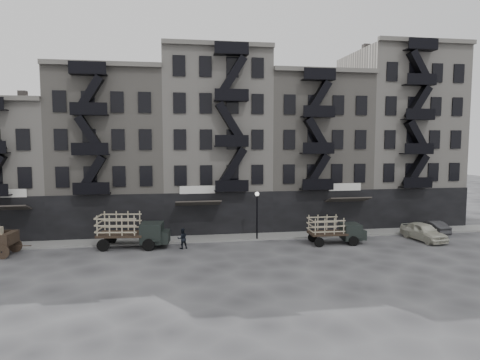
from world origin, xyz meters
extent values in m
plane|color=#38383A|center=(0.00, 0.00, 0.00)|extent=(140.00, 140.00, 0.00)
cube|color=slate|center=(0.00, 3.75, 0.07)|extent=(55.00, 2.50, 0.15)
cube|color=#AEA9A0|center=(-20.00, 10.00, 6.00)|extent=(10.00, 10.00, 12.00)
cube|color=#4C4744|center=(-17.50, 10.00, 12.60)|extent=(0.70, 0.70, 1.20)
cube|color=gray|center=(-10.00, 10.00, 7.50)|extent=(10.00, 10.00, 15.00)
cube|color=black|center=(-10.00, 5.05, 2.00)|extent=(10.00, 0.35, 4.00)
cube|color=#595651|center=(-10.00, 4.85, 15.20)|extent=(10.00, 0.50, 0.40)
cube|color=#4C4744|center=(-13.00, 10.00, 15.60)|extent=(0.70, 0.70, 1.20)
cube|color=#4C4744|center=(-7.50, 10.00, 15.60)|extent=(0.70, 0.70, 1.20)
cube|color=#AEA9A0|center=(0.00, 10.00, 8.50)|extent=(10.00, 10.00, 17.00)
cube|color=black|center=(0.00, 5.05, 2.00)|extent=(10.00, 0.35, 4.00)
cube|color=#595651|center=(0.00, 4.85, 17.20)|extent=(10.00, 0.50, 0.40)
cube|color=#4C4744|center=(-3.00, 10.00, 17.60)|extent=(0.70, 0.70, 1.20)
cube|color=#4C4744|center=(2.50, 10.00, 17.60)|extent=(0.70, 0.70, 1.20)
cube|color=gray|center=(10.00, 10.00, 7.50)|extent=(10.00, 10.00, 15.00)
cube|color=black|center=(10.00, 5.05, 2.00)|extent=(10.00, 0.35, 4.00)
cube|color=#595651|center=(10.00, 4.85, 15.20)|extent=(10.00, 0.50, 0.40)
cube|color=#4C4744|center=(7.00, 10.00, 15.60)|extent=(0.70, 0.70, 1.20)
cube|color=#4C4744|center=(12.50, 10.00, 15.60)|extent=(0.70, 0.70, 1.20)
cube|color=#AEA9A0|center=(20.00, 10.00, 9.00)|extent=(10.00, 10.00, 18.00)
cube|color=black|center=(20.00, 5.05, 2.00)|extent=(10.00, 0.35, 4.00)
cube|color=#595651|center=(20.00, 4.85, 18.20)|extent=(10.00, 0.50, 0.40)
cube|color=#4C4744|center=(17.00, 10.00, 18.60)|extent=(0.70, 0.70, 1.20)
cube|color=#4C4744|center=(22.50, 10.00, 18.60)|extent=(0.70, 0.70, 1.20)
cylinder|color=black|center=(3.00, 2.60, 2.00)|extent=(0.14, 0.14, 4.00)
sphere|color=silver|center=(3.00, 2.60, 4.10)|extent=(0.36, 0.36, 0.36)
cylinder|color=black|center=(-16.73, -0.14, 0.55)|extent=(1.11, 0.23, 1.10)
cylinder|color=black|center=(-16.49, 1.85, 0.55)|extent=(1.11, 0.23, 1.10)
cube|color=black|center=(-16.41, 0.83, 1.40)|extent=(0.69, 1.65, 0.80)
cube|color=black|center=(-8.40, 1.89, 1.13)|extent=(3.91, 2.61, 0.19)
cube|color=black|center=(-5.95, 1.57, 1.24)|extent=(1.96, 2.14, 1.61)
cube|color=black|center=(-4.99, 1.45, 0.92)|extent=(1.06, 1.71, 0.97)
cylinder|color=black|center=(-6.20, 0.52, 0.48)|extent=(0.99, 0.36, 0.97)
cylinder|color=black|center=(-5.92, 2.65, 0.48)|extent=(0.99, 0.36, 0.97)
cylinder|color=black|center=(-9.72, 0.98, 0.48)|extent=(0.99, 0.36, 0.97)
cylinder|color=black|center=(-9.44, 3.11, 0.48)|extent=(0.99, 0.36, 0.97)
cube|color=black|center=(8.58, 0.33, 0.94)|extent=(3.09, 1.87, 0.16)
cube|color=black|center=(10.64, 0.28, 1.03)|extent=(1.47, 1.65, 1.35)
cube|color=black|center=(11.45, 0.27, 0.76)|extent=(0.75, 1.36, 0.81)
cylinder|color=black|center=(10.53, -0.61, 0.40)|extent=(0.81, 0.22, 0.81)
cylinder|color=black|center=(10.58, 1.18, 0.40)|extent=(0.81, 0.22, 0.81)
cylinder|color=black|center=(7.57, -0.54, 0.40)|extent=(0.81, 0.22, 0.81)
cylinder|color=black|center=(7.61, 1.25, 0.40)|extent=(0.81, 0.22, 0.81)
imported|color=#BBBAA8|center=(17.39, 0.25, 0.78)|extent=(2.46, 4.79, 1.56)
imported|color=#232426|center=(19.63, 2.59, 0.64)|extent=(1.86, 4.02, 1.27)
imported|color=black|center=(-3.52, 0.79, 0.84)|extent=(0.95, 0.82, 1.68)
camera|label=1|loc=(-4.44, -33.38, 8.80)|focal=32.00mm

